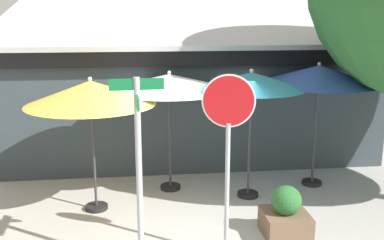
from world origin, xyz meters
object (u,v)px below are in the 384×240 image
(street_sign_post, at_px, (139,157))
(patio_umbrella_mustard_left, at_px, (91,93))
(patio_umbrella_ivory_center, at_px, (169,83))
(patio_umbrella_royal_blue_far_right, at_px, (319,75))
(sidewalk_planter, at_px, (286,215))
(stop_sign, at_px, (228,132))
(patio_umbrella_teal_right, at_px, (251,82))

(street_sign_post, height_order, patio_umbrella_mustard_left, street_sign_post)
(patio_umbrella_ivory_center, xyz_separation_m, patio_umbrella_royal_blue_far_right, (3.18, -0.11, 0.12))
(sidewalk_planter, bearing_deg, patio_umbrella_ivory_center, 127.90)
(patio_umbrella_mustard_left, bearing_deg, stop_sign, -42.52)
(patio_umbrella_teal_right, bearing_deg, patio_umbrella_ivory_center, 159.45)
(patio_umbrella_ivory_center, bearing_deg, patio_umbrella_mustard_left, -149.86)
(patio_umbrella_ivory_center, height_order, patio_umbrella_royal_blue_far_right, patio_umbrella_royal_blue_far_right)
(patio_umbrella_mustard_left, xyz_separation_m, patio_umbrella_ivory_center, (1.52, 0.88, 0.04))
(street_sign_post, distance_m, patio_umbrella_teal_right, 3.42)
(patio_umbrella_teal_right, xyz_separation_m, sidewalk_planter, (0.23, -1.74, -2.06))
(patio_umbrella_teal_right, bearing_deg, patio_umbrella_mustard_left, -174.73)
(street_sign_post, bearing_deg, patio_umbrella_royal_blue_far_right, 37.88)
(patio_umbrella_royal_blue_far_right, relative_size, sidewalk_planter, 3.06)
(stop_sign, bearing_deg, patio_umbrella_mustard_left, 137.48)
(patio_umbrella_mustard_left, relative_size, patio_umbrella_royal_blue_far_right, 0.95)
(patio_umbrella_ivory_center, height_order, patio_umbrella_teal_right, patio_umbrella_teal_right)
(patio_umbrella_teal_right, relative_size, patio_umbrella_royal_blue_far_right, 0.98)
(patio_umbrella_ivory_center, distance_m, patio_umbrella_teal_right, 1.70)
(patio_umbrella_teal_right, distance_m, sidewalk_planter, 2.71)
(patio_umbrella_mustard_left, distance_m, patio_umbrella_ivory_center, 1.76)
(patio_umbrella_mustard_left, relative_size, sidewalk_planter, 2.92)
(patio_umbrella_teal_right, distance_m, patio_umbrella_royal_blue_far_right, 1.66)
(street_sign_post, relative_size, patio_umbrella_royal_blue_far_right, 1.05)
(patio_umbrella_ivory_center, relative_size, patio_umbrella_royal_blue_far_right, 0.95)
(stop_sign, distance_m, patio_umbrella_ivory_center, 2.99)
(stop_sign, xyz_separation_m, patio_umbrella_teal_right, (0.91, 2.30, 0.39))
(patio_umbrella_royal_blue_far_right, height_order, sidewalk_planter, patio_umbrella_royal_blue_far_right)
(patio_umbrella_royal_blue_far_right, bearing_deg, sidewalk_planter, -121.32)
(patio_umbrella_ivory_center, bearing_deg, street_sign_post, -101.93)
(patio_umbrella_mustard_left, distance_m, patio_umbrella_royal_blue_far_right, 4.76)
(patio_umbrella_ivory_center, bearing_deg, stop_sign, -76.88)
(patio_umbrella_mustard_left, distance_m, patio_umbrella_teal_right, 3.12)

